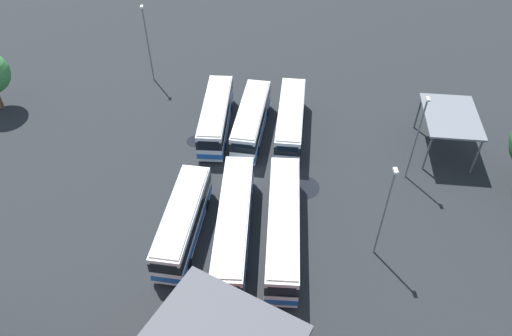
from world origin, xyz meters
TOP-DOWN VIEW (x-y plane):
  - ground_plane at (0.00, 0.00)m, footprint 91.66×91.66m
  - bus_row0_slot0 at (-7.77, -2.67)m, footprint 11.22×3.84m
  - bus_row0_slot1 at (-6.89, 1.02)m, footprint 10.89×4.78m
  - bus_row0_slot2 at (-6.66, 5.09)m, footprint 11.50×4.39m
  - bus_row1_slot0 at (6.58, -5.37)m, footprint 10.85×4.65m
  - bus_row1_slot1 at (7.05, -1.11)m, footprint 13.70×3.99m
  - bus_row1_slot2 at (7.43, 2.98)m, footprint 13.71×4.12m
  - maintenance_shelter at (-3.32, 20.39)m, footprint 7.87×6.27m
  - lamp_post_mid_lot at (0.50, 15.60)m, footprint 0.56×0.28m
  - lamp_post_near_entrance at (-17.97, -10.38)m, footprint 0.56×0.28m
  - lamp_post_far_corner at (9.27, 10.44)m, footprint 0.56×0.28m
  - puddle_centre_drain at (-5.95, -4.90)m, footprint 1.92×1.92m
  - puddle_front_lane at (1.40, 5.47)m, footprint 3.24×3.24m

SIDE VIEW (x-z plane):
  - ground_plane at x=0.00m, z-range 0.00..0.00m
  - puddle_centre_drain at x=-5.95m, z-range 0.00..0.01m
  - puddle_front_lane at x=1.40m, z-range 0.00..0.01m
  - bus_row1_slot0 at x=6.58m, z-range 0.10..3.53m
  - bus_row0_slot1 at x=-6.89m, z-range 0.10..3.53m
  - bus_row0_slot0 at x=-7.77m, z-range 0.10..3.53m
  - bus_row0_slot2 at x=-6.66m, z-range 0.10..3.53m
  - bus_row1_slot1 at x=7.05m, z-range 0.10..3.53m
  - bus_row1_slot2 at x=7.43m, z-range 0.10..3.53m
  - maintenance_shelter at x=-3.32m, z-range 1.87..6.16m
  - lamp_post_mid_lot at x=0.50m, z-range 0.42..9.61m
  - lamp_post_near_entrance at x=-17.97m, z-range 0.42..9.88m
  - lamp_post_far_corner at x=9.27m, z-range 0.42..9.90m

